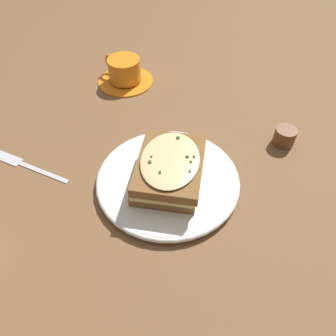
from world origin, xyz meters
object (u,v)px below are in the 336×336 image
object	(u,v)px
dinner_plate	(168,180)
teacup_with_saucer	(124,72)
condiment_pot	(285,136)
fork	(20,163)
sandwich	(169,168)

from	to	relation	value
dinner_plate	teacup_with_saucer	world-z (taller)	teacup_with_saucer
condiment_pot	dinner_plate	bearing A→B (deg)	-104.01
dinner_plate	teacup_with_saucer	distance (m)	0.36
fork	condiment_pot	bearing A→B (deg)	-58.72
sandwich	teacup_with_saucer	size ratio (longest dim) A/B	1.35
dinner_plate	sandwich	bearing A→B (deg)	-8.85
dinner_plate	teacup_with_saucer	bearing A→B (deg)	159.21
teacup_with_saucer	dinner_plate	bearing A→B (deg)	150.33
sandwich	fork	distance (m)	0.31
sandwich	teacup_with_saucer	xyz separation A→B (m)	(-0.34, 0.13, -0.02)
sandwich	fork	xyz separation A→B (m)	(-0.23, -0.20, -0.04)
fork	condiment_pot	distance (m)	0.55
dinner_plate	fork	distance (m)	0.30
dinner_plate	condiment_pot	bearing A→B (deg)	75.99
teacup_with_saucer	condiment_pot	bearing A→B (deg)	-170.77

